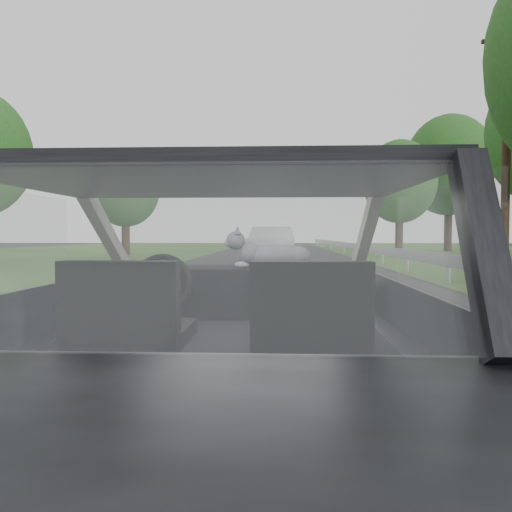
# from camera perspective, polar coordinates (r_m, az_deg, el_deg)

# --- Properties ---
(ground) EXTENTS (140.00, 140.00, 0.00)m
(ground) POSITION_cam_1_polar(r_m,az_deg,el_deg) (2.73, -3.50, -23.57)
(ground) COLOR #323232
(ground) RESTS_ON ground
(subject_car) EXTENTS (1.80, 4.00, 1.45)m
(subject_car) POSITION_cam_1_polar(r_m,az_deg,el_deg) (2.50, -3.54, -8.47)
(subject_car) COLOR black
(subject_car) RESTS_ON ground
(dashboard) EXTENTS (1.58, 0.45, 0.30)m
(dashboard) POSITION_cam_1_polar(r_m,az_deg,el_deg) (3.10, -2.28, -4.02)
(dashboard) COLOR black
(dashboard) RESTS_ON subject_car
(driver_seat) EXTENTS (0.50, 0.72, 0.42)m
(driver_seat) POSITION_cam_1_polar(r_m,az_deg,el_deg) (2.28, -14.48, -5.68)
(driver_seat) COLOR black
(driver_seat) RESTS_ON subject_car
(passenger_seat) EXTENTS (0.50, 0.72, 0.42)m
(passenger_seat) POSITION_cam_1_polar(r_m,az_deg,el_deg) (2.18, 6.16, -5.98)
(passenger_seat) COLOR black
(passenger_seat) RESTS_ON subject_car
(steering_wheel) EXTENTS (0.36, 0.36, 0.04)m
(steering_wheel) POSITION_cam_1_polar(r_m,az_deg,el_deg) (2.87, -10.81, -3.18)
(steering_wheel) COLOR black
(steering_wheel) RESTS_ON dashboard
(cat) EXTENTS (0.56, 0.23, 0.24)m
(cat) POSITION_cam_1_polar(r_m,az_deg,el_deg) (3.02, 2.34, 0.19)
(cat) COLOR #8F919A
(cat) RESTS_ON dashboard
(guardrail) EXTENTS (0.05, 90.00, 0.32)m
(guardrail) POSITION_cam_1_polar(r_m,az_deg,el_deg) (13.09, 20.69, -0.42)
(guardrail) COLOR #9D9D9D
(guardrail) RESTS_ON ground
(other_car) EXTENTS (2.42, 4.92, 1.55)m
(other_car) POSITION_cam_1_polar(r_m,az_deg,el_deg) (21.99, 1.73, 1.35)
(other_car) COLOR silver
(other_car) RESTS_ON ground
(highway_sign) EXTENTS (0.42, 0.99, 2.53)m
(highway_sign) POSITION_cam_1_polar(r_m,az_deg,el_deg) (20.73, 22.98, 2.43)
(highway_sign) COLOR #0F6228
(highway_sign) RESTS_ON ground
(utility_pole) EXTENTS (0.28, 0.28, 7.08)m
(utility_pole) POSITION_cam_1_polar(r_m,az_deg,el_deg) (15.32, 26.71, 10.98)
(utility_pole) COLOR #402A1C
(utility_pole) RESTS_ON ground
(tree_2) EXTENTS (5.83, 5.83, 7.19)m
(tree_2) POSITION_cam_1_polar(r_m,az_deg,el_deg) (34.13, 16.09, 6.37)
(tree_2) COLOR #1F4518
(tree_2) RESTS_ON ground
(tree_3) EXTENTS (7.83, 7.83, 9.52)m
(tree_3) POSITION_cam_1_polar(r_m,az_deg,el_deg) (38.71, 21.16, 7.56)
(tree_3) COLOR #1F4518
(tree_3) RESTS_ON ground
(tree_6) EXTENTS (5.33, 5.33, 6.12)m
(tree_6) POSITION_cam_1_polar(r_m,az_deg,el_deg) (30.42, -14.71, 5.88)
(tree_6) COLOR #1F4518
(tree_6) RESTS_ON ground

